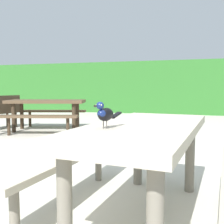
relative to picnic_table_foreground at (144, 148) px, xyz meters
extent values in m
plane|color=beige|center=(-0.27, -0.17, -0.56)|extent=(60.00, 60.00, 0.00)
cube|color=#2D6B28|center=(-0.27, 9.67, 0.50)|extent=(28.00, 1.91, 2.11)
cube|color=#B2A893|center=(0.00, 0.00, 0.15)|extent=(0.95, 1.87, 0.07)
cylinder|color=slate|center=(-0.34, -0.67, -0.22)|extent=(0.09, 0.09, 0.67)
cylinder|color=slate|center=(0.19, -0.73, -0.22)|extent=(0.09, 0.09, 0.67)
cylinder|color=slate|center=(-0.19, 0.73, -0.22)|extent=(0.09, 0.09, 0.67)
cylinder|color=slate|center=(0.34, 0.67, -0.22)|extent=(0.09, 0.09, 0.67)
cube|color=#B2A893|center=(-0.70, 0.08, -0.14)|extent=(0.46, 1.73, 0.05)
cylinder|color=slate|center=(-0.76, -0.56, -0.36)|extent=(0.07, 0.07, 0.39)
cylinder|color=slate|center=(-0.63, 0.71, -0.36)|extent=(0.07, 0.07, 0.39)
ellipsoid|color=black|center=(-0.21, -0.30, 0.28)|extent=(0.12, 0.16, 0.09)
ellipsoid|color=navy|center=(-0.22, -0.34, 0.29)|extent=(0.08, 0.08, 0.06)
sphere|color=navy|center=(-0.23, -0.36, 0.34)|extent=(0.05, 0.05, 0.05)
sphere|color=#EAE08C|center=(-0.22, -0.38, 0.35)|extent=(0.01, 0.01, 0.01)
sphere|color=#EAE08C|center=(-0.25, -0.36, 0.35)|extent=(0.01, 0.01, 0.01)
cone|color=black|center=(-0.24, -0.40, 0.34)|extent=(0.03, 0.03, 0.02)
cube|color=black|center=(-0.17, -0.19, 0.27)|extent=(0.07, 0.11, 0.04)
cylinder|color=#47423D|center=(-0.20, -0.31, 0.21)|extent=(0.01, 0.01, 0.05)
cylinder|color=#47423D|center=(-0.23, -0.30, 0.21)|extent=(0.01, 0.01, 0.05)
cube|color=brown|center=(-3.01, 3.70, 0.15)|extent=(1.94, 1.21, 0.07)
cylinder|color=#382B1D|center=(-2.27, 3.63, -0.22)|extent=(0.09, 0.09, 0.67)
cylinder|color=#382B1D|center=(-2.41, 4.14, -0.22)|extent=(0.09, 0.09, 0.67)
cylinder|color=#382B1D|center=(-3.62, 3.25, -0.22)|extent=(0.09, 0.09, 0.67)
cylinder|color=#382B1D|center=(-3.76, 3.77, -0.22)|extent=(0.09, 0.09, 0.67)
cube|color=brown|center=(-2.83, 3.02, -0.14)|extent=(1.72, 0.72, 0.05)
cylinder|color=#382B1D|center=(-2.21, 3.19, -0.36)|extent=(0.07, 0.07, 0.39)
cylinder|color=#382B1D|center=(-3.45, 2.85, -0.36)|extent=(0.07, 0.07, 0.39)
cube|color=brown|center=(-3.20, 4.37, -0.14)|extent=(1.72, 0.72, 0.05)
cylinder|color=#382B1D|center=(-2.58, 4.54, -0.36)|extent=(0.07, 0.07, 0.39)
cylinder|color=#382B1D|center=(-3.82, 4.20, -0.36)|extent=(0.07, 0.07, 0.39)
cylinder|color=black|center=(-4.39, 4.02, -0.36)|extent=(0.06, 0.06, 0.39)
cylinder|color=black|center=(-4.09, 3.96, -0.36)|extent=(0.06, 0.06, 0.39)
camera|label=1|loc=(0.36, -2.03, 0.45)|focal=43.24mm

